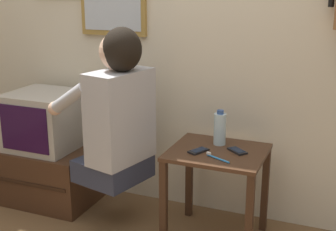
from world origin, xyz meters
The scene contains 9 objects.
wall_back centered at (0.00, 1.10, 1.27)m, with size 6.80×0.05×2.55m.
side_table centered at (0.38, 0.71, 0.45)m, with size 0.55×0.48×0.57m.
person centered at (-0.22, 0.62, 0.77)m, with size 0.61×0.53×0.95m.
tv_stand centered at (-0.89, 0.78, 0.20)m, with size 0.72×0.49×0.39m.
television centered at (-0.87, 0.77, 0.59)m, with size 0.45×0.44×0.39m.
cell_phone_held centered at (0.29, 0.65, 0.58)m, with size 0.11×0.14×0.01m.
cell_phone_spare centered at (0.49, 0.73, 0.58)m, with size 0.13×0.13×0.01m.
water_bottle centered at (0.36, 0.82, 0.67)m, with size 0.07×0.07×0.21m.
toothbrush centered at (0.41, 0.58, 0.58)m, with size 0.15×0.08×0.02m.
Camera 1 is at (1.09, -1.75, 1.52)m, focal length 50.00 mm.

